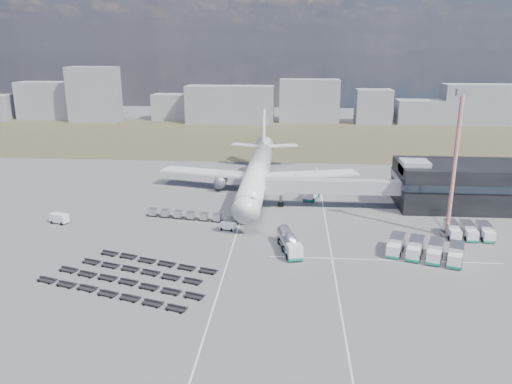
{
  "coord_description": "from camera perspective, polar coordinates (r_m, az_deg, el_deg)",
  "views": [
    {
      "loc": [
        8.89,
        -88.98,
        35.82
      ],
      "look_at": [
        0.66,
        18.3,
        4.0
      ],
      "focal_mm": 35.0,
      "sensor_mm": 36.0,
      "label": 1
    }
  ],
  "objects": [
    {
      "name": "lane_markings",
      "position": [
        98.71,
        4.62,
        -4.86
      ],
      "size": [
        47.12,
        110.0,
        0.01
      ],
      "color": "silver",
      "rests_on": "ground"
    },
    {
      "name": "uld_row",
      "position": [
        107.21,
        -7.43,
        -2.66
      ],
      "size": [
        20.09,
        4.92,
        1.56
      ],
      "rotation": [
        0.0,
        0.0,
        -0.17
      ],
      "color": "black",
      "rests_on": "ground"
    },
    {
      "name": "baggage_dollies",
      "position": [
        83.07,
        -14.05,
        -9.33
      ],
      "size": [
        28.41,
        20.8,
        0.7
      ],
      "rotation": [
        0.0,
        0.0,
        -0.3
      ],
      "color": "black",
      "rests_on": "ground"
    },
    {
      "name": "airliner",
      "position": [
        125.45,
        0.19,
        2.39
      ],
      "size": [
        51.59,
        64.53,
        17.62
      ],
      "color": "white",
      "rests_on": "ground"
    },
    {
      "name": "service_trucks_near",
      "position": [
        92.42,
        18.76,
        -6.26
      ],
      "size": [
        13.97,
        10.68,
        2.75
      ],
      "rotation": [
        0.0,
        0.0,
        -0.35
      ],
      "color": "white",
      "rests_on": "ground"
    },
    {
      "name": "utility_van",
      "position": [
        111.86,
        -21.57,
        -2.84
      ],
      "size": [
        4.21,
        2.93,
        2.09
      ],
      "primitive_type": "cube",
      "rotation": [
        0.0,
        0.0,
        -0.34
      ],
      "color": "white",
      "rests_on": "ground"
    },
    {
      "name": "pushback_tug",
      "position": [
        100.72,
        -3.25,
        -3.96
      ],
      "size": [
        3.35,
        2.29,
        1.4
      ],
      "primitive_type": "cube",
      "rotation": [
        0.0,
        0.0,
        -0.2
      ],
      "color": "white",
      "rests_on": "ground"
    },
    {
      "name": "floodlight_mast",
      "position": [
        100.66,
        21.75,
        2.86
      ],
      "size": [
        2.7,
        2.18,
        28.25
      ],
      "rotation": [
        0.0,
        0.0,
        0.2
      ],
      "color": "#B52F1D",
      "rests_on": "ground"
    },
    {
      "name": "grass_strip",
      "position": [
        202.37,
        1.81,
        6.27
      ],
      "size": [
        420.0,
        90.0,
        0.01
      ],
      "primitive_type": "cube",
      "color": "#47412B",
      "rests_on": "ground"
    },
    {
      "name": "service_trucks_far",
      "position": [
        104.85,
        23.14,
        -4.1
      ],
      "size": [
        8.51,
        6.58,
        2.51
      ],
      "rotation": [
        0.0,
        0.0,
        -0.04
      ],
      "color": "white",
      "rests_on": "ground"
    },
    {
      "name": "ground",
      "position": [
        96.33,
        -1.23,
        -5.36
      ],
      "size": [
        420.0,
        420.0,
        0.0
      ],
      "primitive_type": "plane",
      "color": "#565659",
      "rests_on": "ground"
    },
    {
      "name": "terminal",
      "position": [
        123.3,
        22.62,
        0.83
      ],
      "size": [
        30.4,
        16.4,
        11.0
      ],
      "color": "black",
      "rests_on": "ground"
    },
    {
      "name": "catering_truck",
      "position": [
        120.89,
        6.38,
        -0.16
      ],
      "size": [
        4.29,
        6.56,
        2.79
      ],
      "rotation": [
        0.0,
        0.0,
        -0.32
      ],
      "color": "white",
      "rests_on": "ground"
    },
    {
      "name": "jet_bridge",
      "position": [
        113.86,
        7.75,
        0.64
      ],
      "size": [
        30.3,
        3.8,
        7.05
      ],
      "color": "#939399",
      "rests_on": "ground"
    },
    {
      "name": "fuel_tanker",
      "position": [
        90.37,
        3.84,
        -5.76
      ],
      "size": [
        5.01,
        10.76,
        3.37
      ],
      "rotation": [
        0.0,
        0.0,
        0.24
      ],
      "color": "white",
      "rests_on": "ground"
    },
    {
      "name": "skyline",
      "position": [
        241.74,
        1.77,
        10.1
      ],
      "size": [
        294.93,
        20.53,
        25.9
      ],
      "color": "gray",
      "rests_on": "ground"
    }
  ]
}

